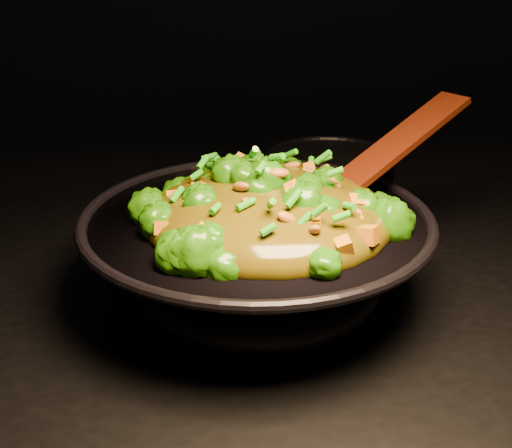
{
  "coord_description": "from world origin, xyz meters",
  "views": [
    {
      "loc": [
        -0.2,
        -0.79,
        1.38
      ],
      "look_at": [
        -0.11,
        0.02,
        1.02
      ],
      "focal_mm": 45.0,
      "sensor_mm": 36.0,
      "label": 1
    }
  ],
  "objects": [
    {
      "name": "stir_fry",
      "position": [
        -0.1,
        -0.01,
        1.09
      ],
      "size": [
        0.34,
        0.34,
        0.11
      ],
      "primitive_type": null,
      "rotation": [
        0.0,
        0.0,
        -0.04
      ],
      "color": "#266F07",
      "rests_on": "wok"
    },
    {
      "name": "back_pot",
      "position": [
        0.05,
        0.28,
        0.96
      ],
      "size": [
        0.22,
        0.22,
        0.13
      ],
      "primitive_type": "cylinder",
      "rotation": [
        0.0,
        0.0,
        -0.01
      ],
      "color": "black",
      "rests_on": "stovetop"
    },
    {
      "name": "wok",
      "position": [
        -0.11,
        0.01,
        0.97
      ],
      "size": [
        0.6,
        0.6,
        0.13
      ],
      "primitive_type": null,
      "rotation": [
        0.0,
        0.0,
        0.37
      ],
      "color": "black",
      "rests_on": "stovetop"
    },
    {
      "name": "spatula",
      "position": [
        0.07,
        0.06,
        1.09
      ],
      "size": [
        0.31,
        0.22,
        0.14
      ],
      "primitive_type": "cube",
      "rotation": [
        0.0,
        -0.38,
        0.54
      ],
      "color": "#3B1506",
      "rests_on": "wok"
    }
  ]
}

